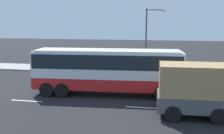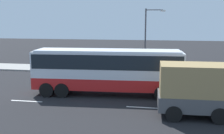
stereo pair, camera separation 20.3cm
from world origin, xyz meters
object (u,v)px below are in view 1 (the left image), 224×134
object	(u,v)px
cargo_truck	(214,90)
street_lamp	(148,36)
coach_bus	(107,67)
pedestrian_near_curb	(116,62)

from	to	relation	value
cargo_truck	street_lamp	xyz separation A→B (m)	(-4.59, 12.38, 2.46)
coach_bus	street_lamp	xyz separation A→B (m)	(2.69, 8.57, 1.94)
coach_bus	street_lamp	world-z (taller)	street_lamp
coach_bus	pedestrian_near_curb	size ratio (longest dim) A/B	7.01
pedestrian_near_curb	street_lamp	xyz separation A→B (m)	(3.56, -0.92, 3.04)
pedestrian_near_curb	street_lamp	bearing A→B (deg)	11.22
cargo_truck	street_lamp	bearing A→B (deg)	108.74
coach_bus	cargo_truck	size ratio (longest dim) A/B	1.59
cargo_truck	pedestrian_near_curb	world-z (taller)	cargo_truck
coach_bus	cargo_truck	distance (m)	8.24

